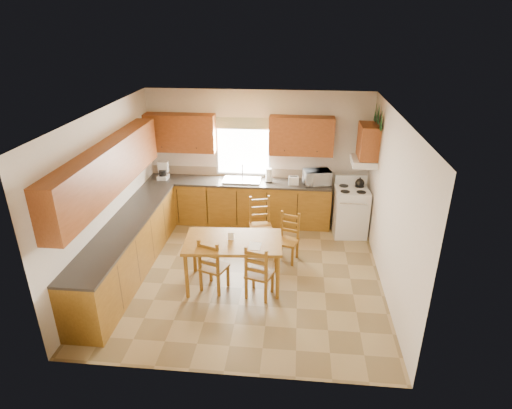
# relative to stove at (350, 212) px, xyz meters

# --- Properties ---
(floor) EXTENTS (4.50, 4.50, 0.00)m
(floor) POSITION_rel_stove_xyz_m (-1.88, -1.65, -0.47)
(floor) COLOR #90784E
(floor) RESTS_ON ground
(ceiling) EXTENTS (4.50, 4.50, 0.00)m
(ceiling) POSITION_rel_stove_xyz_m (-1.88, -1.65, 2.23)
(ceiling) COLOR olive
(ceiling) RESTS_ON floor
(wall_left) EXTENTS (4.50, 4.50, 0.00)m
(wall_left) POSITION_rel_stove_xyz_m (-4.13, -1.65, 0.88)
(wall_left) COLOR silver
(wall_left) RESTS_ON floor
(wall_right) EXTENTS (4.50, 4.50, 0.00)m
(wall_right) POSITION_rel_stove_xyz_m (0.37, -1.65, 0.88)
(wall_right) COLOR silver
(wall_right) RESTS_ON floor
(wall_back) EXTENTS (4.50, 4.50, 0.00)m
(wall_back) POSITION_rel_stove_xyz_m (-1.88, 0.60, 0.88)
(wall_back) COLOR silver
(wall_back) RESTS_ON floor
(wall_front) EXTENTS (4.50, 4.50, 0.00)m
(wall_front) POSITION_rel_stove_xyz_m (-1.88, -3.90, 0.88)
(wall_front) COLOR silver
(wall_front) RESTS_ON floor
(lower_cab_back) EXTENTS (3.75, 0.60, 0.88)m
(lower_cab_back) POSITION_rel_stove_xyz_m (-2.25, 0.30, -0.03)
(lower_cab_back) COLOR brown
(lower_cab_back) RESTS_ON floor
(lower_cab_left) EXTENTS (0.60, 3.60, 0.88)m
(lower_cab_left) POSITION_rel_stove_xyz_m (-3.83, -1.80, -0.03)
(lower_cab_left) COLOR brown
(lower_cab_left) RESTS_ON floor
(counter_back) EXTENTS (3.75, 0.63, 0.04)m
(counter_back) POSITION_rel_stove_xyz_m (-2.25, 0.30, 0.43)
(counter_back) COLOR #342F2A
(counter_back) RESTS_ON lower_cab_back
(counter_left) EXTENTS (0.63, 3.60, 0.04)m
(counter_left) POSITION_rel_stove_xyz_m (-3.83, -1.80, 0.43)
(counter_left) COLOR #342F2A
(counter_left) RESTS_ON lower_cab_left
(backsplash) EXTENTS (3.75, 0.01, 0.18)m
(backsplash) POSITION_rel_stove_xyz_m (-2.25, 0.59, 0.54)
(backsplash) COLOR gray
(backsplash) RESTS_ON counter_back
(upper_cab_back_left) EXTENTS (1.41, 0.33, 0.75)m
(upper_cab_back_left) POSITION_rel_stove_xyz_m (-3.43, 0.44, 1.39)
(upper_cab_back_left) COLOR brown
(upper_cab_back_left) RESTS_ON wall_back
(upper_cab_back_right) EXTENTS (1.25, 0.33, 0.75)m
(upper_cab_back_right) POSITION_rel_stove_xyz_m (-1.02, 0.44, 1.39)
(upper_cab_back_right) COLOR brown
(upper_cab_back_right) RESTS_ON wall_back
(upper_cab_left) EXTENTS (0.33, 3.60, 0.75)m
(upper_cab_left) POSITION_rel_stove_xyz_m (-3.96, -1.80, 1.39)
(upper_cab_left) COLOR brown
(upper_cab_left) RESTS_ON wall_left
(upper_cab_stove) EXTENTS (0.33, 0.62, 0.62)m
(upper_cab_stove) POSITION_rel_stove_xyz_m (0.20, 0.00, 1.43)
(upper_cab_stove) COLOR brown
(upper_cab_stove) RESTS_ON wall_right
(range_hood) EXTENTS (0.44, 0.62, 0.12)m
(range_hood) POSITION_rel_stove_xyz_m (0.15, 0.00, 1.05)
(range_hood) COLOR silver
(range_hood) RESTS_ON wall_right
(window_frame) EXTENTS (1.13, 0.02, 1.18)m
(window_frame) POSITION_rel_stove_xyz_m (-2.18, 0.57, 1.08)
(window_frame) COLOR silver
(window_frame) RESTS_ON wall_back
(window_pane) EXTENTS (1.05, 0.01, 1.10)m
(window_pane) POSITION_rel_stove_xyz_m (-2.18, 0.57, 1.08)
(window_pane) COLOR white
(window_pane) RESTS_ON wall_back
(window_valance) EXTENTS (1.19, 0.01, 0.24)m
(window_valance) POSITION_rel_stove_xyz_m (-2.18, 0.54, 1.58)
(window_valance) COLOR #50653A
(window_valance) RESTS_ON wall_back
(sink_basin) EXTENTS (0.75, 0.45, 0.04)m
(sink_basin) POSITION_rel_stove_xyz_m (-2.18, 0.30, 0.47)
(sink_basin) COLOR silver
(sink_basin) RESTS_ON counter_back
(pine_decal_a) EXTENTS (0.22, 0.22, 0.36)m
(pine_decal_a) POSITION_rel_stove_xyz_m (0.33, -0.32, 1.91)
(pine_decal_a) COLOR #11381A
(pine_decal_a) RESTS_ON wall_right
(pine_decal_b) EXTENTS (0.22, 0.22, 0.36)m
(pine_decal_b) POSITION_rel_stove_xyz_m (0.33, 0.00, 1.95)
(pine_decal_b) COLOR #11381A
(pine_decal_b) RESTS_ON wall_right
(pine_decal_c) EXTENTS (0.22, 0.22, 0.36)m
(pine_decal_c) POSITION_rel_stove_xyz_m (0.33, 0.32, 1.91)
(pine_decal_c) COLOR #11381A
(pine_decal_c) RESTS_ON wall_right
(stove) EXTENTS (0.67, 0.69, 0.93)m
(stove) POSITION_rel_stove_xyz_m (0.00, 0.00, 0.00)
(stove) COLOR silver
(stove) RESTS_ON floor
(coffeemaker) EXTENTS (0.27, 0.30, 0.37)m
(coffeemaker) POSITION_rel_stove_xyz_m (-3.81, 0.27, 0.64)
(coffeemaker) COLOR silver
(coffeemaker) RESTS_ON counter_back
(paper_towel) EXTENTS (0.16, 0.16, 0.28)m
(paper_towel) POSITION_rel_stove_xyz_m (-1.64, 0.31, 0.60)
(paper_towel) COLOR white
(paper_towel) RESTS_ON counter_back
(toaster) EXTENTS (0.21, 0.14, 0.16)m
(toaster) POSITION_rel_stove_xyz_m (-1.13, 0.22, 0.53)
(toaster) COLOR silver
(toaster) RESTS_ON counter_back
(microwave) EXTENTS (0.55, 0.45, 0.29)m
(microwave) POSITION_rel_stove_xyz_m (-0.68, 0.28, 0.60)
(microwave) COLOR silver
(microwave) RESTS_ON counter_back
(dining_table) EXTENTS (1.56, 0.97, 0.81)m
(dining_table) POSITION_rel_stove_xyz_m (-2.02, -1.98, -0.06)
(dining_table) COLOR brown
(dining_table) RESTS_ON floor
(chair_near_left) EXTENTS (0.46, 0.45, 0.90)m
(chair_near_left) POSITION_rel_stove_xyz_m (-1.59, -2.24, -0.01)
(chair_near_left) COLOR brown
(chair_near_left) RESTS_ON floor
(chair_near_right) EXTENTS (0.48, 0.47, 0.91)m
(chair_near_right) POSITION_rel_stove_xyz_m (-2.32, -2.12, -0.01)
(chair_near_right) COLOR brown
(chair_near_right) RESTS_ON floor
(chair_far_left) EXTENTS (0.48, 0.46, 0.95)m
(chair_far_left) POSITION_rel_stove_xyz_m (-1.70, -0.70, 0.01)
(chair_far_left) COLOR brown
(chair_far_left) RESTS_ON floor
(chair_far_right) EXTENTS (0.45, 0.44, 0.87)m
(chair_far_right) POSITION_rel_stove_xyz_m (-1.20, -1.15, -0.03)
(chair_far_right) COLOR brown
(chair_far_right) RESTS_ON floor
(table_paper) EXTENTS (0.19, 0.25, 0.00)m
(table_paper) POSITION_rel_stove_xyz_m (-1.67, -2.13, 0.34)
(table_paper) COLOR white
(table_paper) RESTS_ON dining_table
(table_card) EXTENTS (0.09, 0.02, 0.12)m
(table_card) POSITION_rel_stove_xyz_m (-2.06, -1.96, 0.40)
(table_card) COLOR white
(table_card) RESTS_ON dining_table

